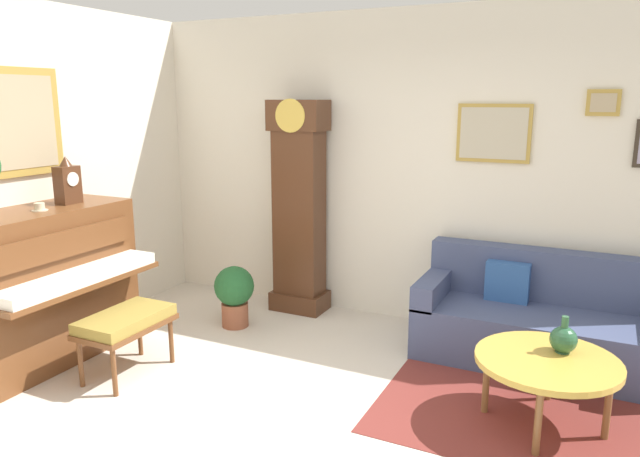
% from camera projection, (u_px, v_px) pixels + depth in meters
% --- Properties ---
extents(ground_plane, '(6.40, 6.00, 0.10)m').
position_uv_depth(ground_plane, '(277.00, 454.00, 3.53)').
color(ground_plane, beige).
extents(wall_back, '(5.30, 0.13, 2.80)m').
position_uv_depth(wall_back, '(409.00, 169.00, 5.32)').
color(wall_back, silver).
rests_on(wall_back, ground_plane).
extents(area_rug, '(2.10, 1.50, 0.01)m').
position_uv_depth(area_rug, '(542.00, 414.00, 3.88)').
color(area_rug, maroon).
rests_on(area_rug, ground_plane).
extents(piano, '(0.87, 1.44, 1.21)m').
position_uv_depth(piano, '(43.00, 286.00, 4.57)').
color(piano, brown).
rests_on(piano, ground_plane).
extents(piano_bench, '(0.42, 0.70, 0.48)m').
position_uv_depth(piano_bench, '(126.00, 323.00, 4.36)').
color(piano_bench, brown).
rests_on(piano_bench, ground_plane).
extents(grandfather_clock, '(0.52, 0.34, 2.03)m').
position_uv_depth(grandfather_clock, '(299.00, 213.00, 5.61)').
color(grandfather_clock, '#4C2B19').
rests_on(grandfather_clock, ground_plane).
extents(couch, '(1.90, 0.80, 0.84)m').
position_uv_depth(couch, '(542.00, 322.00, 4.63)').
color(couch, '#424C70').
rests_on(couch, ground_plane).
extents(coffee_table, '(0.88, 0.88, 0.46)m').
position_uv_depth(coffee_table, '(547.00, 363.00, 3.66)').
color(coffee_table, gold).
rests_on(coffee_table, ground_plane).
extents(mantel_clock, '(0.13, 0.18, 0.38)m').
position_uv_depth(mantel_clock, '(67.00, 182.00, 4.68)').
color(mantel_clock, '#4C2B19').
rests_on(mantel_clock, piano).
extents(teacup, '(0.12, 0.12, 0.06)m').
position_uv_depth(teacup, '(40.00, 208.00, 4.41)').
color(teacup, beige).
rests_on(teacup, piano).
extents(green_jug, '(0.17, 0.17, 0.24)m').
position_uv_depth(green_jug, '(563.00, 339.00, 3.72)').
color(green_jug, '#234C33').
rests_on(green_jug, coffee_table).
extents(potted_plant, '(0.36, 0.36, 0.56)m').
position_uv_depth(potted_plant, '(234.00, 292.00, 5.32)').
color(potted_plant, '#935138').
rests_on(potted_plant, ground_plane).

